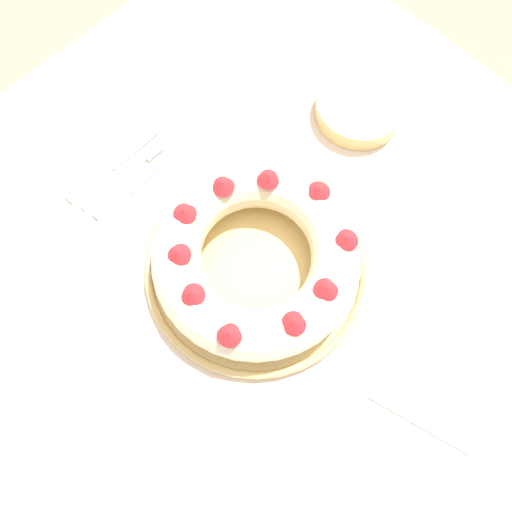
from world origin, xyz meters
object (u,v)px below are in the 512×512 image
Objects in this scene: serving_dish at (256,265)px; cake_knife at (128,190)px; napkin at (432,389)px; side_bowl at (359,108)px; bundt_cake at (256,256)px; fork at (133,167)px; serving_knife at (109,167)px.

serving_dish reaches higher than cake_knife.
cake_knife is at bearing -169.54° from napkin.
napkin is (0.39, -0.28, -0.02)m from side_bowl.
bundt_cake is at bearing 15.16° from cake_knife.
serving_dish reaches higher than fork.
serving_dish is 1.75× the size of serving_knife.
napkin is at bearing 13.02° from cake_knife.
side_bowl is (-0.07, 0.33, -0.04)m from bundt_cake.
serving_knife is 1.22× the size of napkin.
fork is 1.23× the size of side_bowl.
serving_knife is (-0.30, -0.05, -0.01)m from serving_dish.
napkin is at bearing 8.76° from serving_dish.
cake_knife is (-0.25, -0.05, -0.01)m from serving_dish.
serving_dish is 2.30× the size of side_bowl.
bundt_cake is 0.32m from napkin.
bundt_cake is 0.28m from fork.
fork is 0.04m from serving_knife.
side_bowl reaches higher than serving_knife.
bundt_cake reaches higher than fork.
serving_knife and cake_knife have the same top height.
serving_dish is 1.87× the size of fork.
bundt_cake is at bearing -171.24° from napkin.
serving_knife reaches higher than fork.
napkin is at bearing -35.84° from side_bowl.
fork is 0.59m from napkin.
serving_knife is 0.05m from cake_knife.
fork is at bearing -175.45° from serving_dish.
bundt_cake is 2.05× the size of side_bowl.
cake_knife is at bearing -167.40° from bundt_cake.
napkin is at bearing 11.57° from fork.
serving_knife reaches higher than napkin.
bundt_cake reaches higher than napkin.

